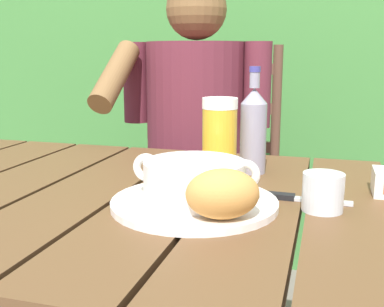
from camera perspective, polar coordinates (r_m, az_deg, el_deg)
dining_table at (r=0.90m, az=-3.00°, el=-10.53°), size 1.47×0.80×0.74m
chair_near_diner at (r=1.75m, az=1.88°, el=-4.67°), size 0.49×0.41×1.02m
person_eating at (r=1.51m, az=-0.00°, el=1.91°), size 0.48×0.47×1.24m
serving_plate at (r=0.81m, az=0.29°, el=-6.00°), size 0.29×0.29×0.01m
soup_bowl at (r=0.80m, az=0.30°, el=-3.17°), size 0.22×0.17×0.08m
bread_roll at (r=0.71m, az=3.73°, el=-4.90°), size 0.14×0.12×0.08m
beer_glass at (r=0.99m, az=3.36°, el=1.97°), size 0.07×0.07×0.17m
beer_bottle at (r=1.03m, az=7.45°, el=2.96°), size 0.06×0.06×0.23m
water_glass_small at (r=0.81m, az=15.59°, el=-4.52°), size 0.07×0.07×0.06m
table_knife at (r=0.86m, az=12.14°, el=-5.27°), size 0.17×0.03×0.01m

